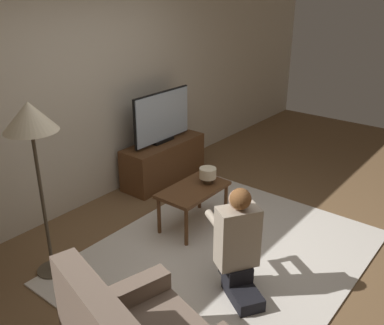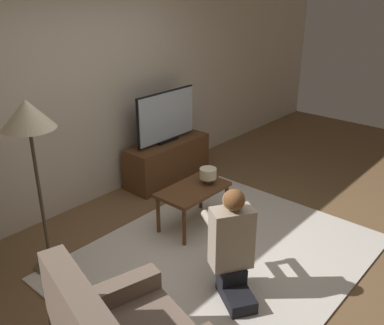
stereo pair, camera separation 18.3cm
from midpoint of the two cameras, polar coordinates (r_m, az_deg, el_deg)
The scene contains 9 objects.
ground_plane at distance 4.23m, azimuth 3.04°, elevation -12.47°, with size 10.00×10.00×0.00m, color brown.
wall_back at distance 4.95m, azimuth -15.31°, elevation 8.79°, with size 10.00×0.06×2.60m.
rug at distance 4.22m, azimuth 3.04°, elevation -12.38°, with size 2.87×2.27×0.02m.
tv_stand at distance 5.62m, azimuth -4.72°, elevation 0.16°, with size 1.19×0.43×0.54m.
tv at distance 5.42m, azimuth -4.95°, elevation 6.05°, with size 0.97×0.08×0.66m.
coffee_table at distance 4.50m, azimuth -0.97°, elevation -4.12°, with size 0.77×0.44×0.46m.
floor_lamp at distance 3.65m, azimuth -22.03°, elevation 4.39°, with size 0.44×0.44×1.60m.
person_kneeling at distance 3.57m, azimuth 4.64°, elevation -10.62°, with size 0.61×0.77×0.96m.
table_lamp at distance 4.54m, azimuth 0.96°, elevation -1.56°, with size 0.18×0.18×0.17m.
Camera 1 is at (-2.88, -1.90, 2.46)m, focal length 40.00 mm.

